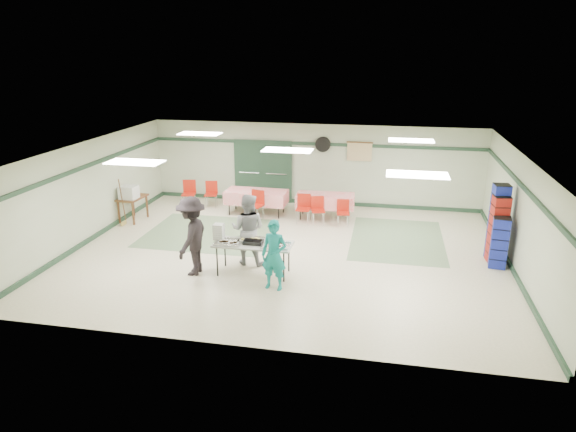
% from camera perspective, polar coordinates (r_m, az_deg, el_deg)
% --- Properties ---
extents(floor, '(11.00, 11.00, 0.00)m').
position_cam_1_polar(floor, '(13.36, -0.05, -4.04)').
color(floor, beige).
rests_on(floor, ground).
extents(ceiling, '(11.00, 11.00, 0.00)m').
position_cam_1_polar(ceiling, '(12.59, -0.06, 7.41)').
color(ceiling, white).
rests_on(ceiling, wall_back).
extents(wall_back, '(11.00, 0.00, 11.00)m').
position_cam_1_polar(wall_back, '(17.21, 2.88, 5.72)').
color(wall_back, '#B7C3A7').
rests_on(wall_back, floor).
extents(wall_front, '(11.00, 0.00, 11.00)m').
position_cam_1_polar(wall_front, '(8.81, -5.80, -6.73)').
color(wall_front, '#B7C3A7').
rests_on(wall_front, floor).
extents(wall_left, '(0.00, 9.00, 9.00)m').
position_cam_1_polar(wall_left, '(14.94, -21.24, 2.58)').
color(wall_left, '#B7C3A7').
rests_on(wall_left, floor).
extents(wall_right, '(0.00, 9.00, 9.00)m').
position_cam_1_polar(wall_right, '(13.05, 24.36, 0.04)').
color(wall_right, '#B7C3A7').
rests_on(wall_right, floor).
extents(trim_back, '(11.00, 0.06, 0.10)m').
position_cam_1_polar(trim_back, '(17.04, 2.90, 8.00)').
color(trim_back, '#213C2A').
rests_on(trim_back, wall_back).
extents(baseboard_back, '(11.00, 0.06, 0.12)m').
position_cam_1_polar(baseboard_back, '(17.50, 2.79, 1.58)').
color(baseboard_back, '#213C2A').
rests_on(baseboard_back, floor).
extents(trim_left, '(0.06, 9.00, 0.10)m').
position_cam_1_polar(trim_left, '(14.77, -21.45, 5.19)').
color(trim_left, '#213C2A').
rests_on(trim_left, wall_back).
extents(baseboard_left, '(0.06, 9.00, 0.12)m').
position_cam_1_polar(baseboard_left, '(15.30, -20.60, -2.08)').
color(baseboard_left, '#213C2A').
rests_on(baseboard_left, floor).
extents(trim_right, '(0.06, 9.00, 0.10)m').
position_cam_1_polar(trim_right, '(12.86, 24.63, 3.02)').
color(trim_right, '#213C2A').
rests_on(trim_right, wall_back).
extents(baseboard_right, '(0.06, 9.00, 0.12)m').
position_cam_1_polar(baseboard_right, '(13.47, 23.53, -5.17)').
color(baseboard_right, '#213C2A').
rests_on(baseboard_right, floor).
extents(green_patch_a, '(3.50, 3.00, 0.01)m').
position_cam_1_polar(green_patch_a, '(14.90, -8.78, -1.86)').
color(green_patch_a, gray).
rests_on(green_patch_a, floor).
extents(green_patch_b, '(2.50, 3.50, 0.01)m').
position_cam_1_polar(green_patch_b, '(14.54, 12.02, -2.56)').
color(green_patch_b, gray).
rests_on(green_patch_b, floor).
extents(double_door_left, '(0.90, 0.06, 2.10)m').
position_cam_1_polar(double_door_left, '(17.66, -4.28, 5.02)').
color(double_door_left, '#959795').
rests_on(double_door_left, floor).
extents(double_door_right, '(0.90, 0.06, 2.10)m').
position_cam_1_polar(double_door_right, '(17.43, -1.25, 4.90)').
color(double_door_right, '#959795').
rests_on(double_door_right, floor).
extents(door_frame, '(2.00, 0.03, 2.15)m').
position_cam_1_polar(door_frame, '(17.52, -2.80, 4.95)').
color(door_frame, '#213C2A').
rests_on(door_frame, floor).
extents(wall_fan, '(0.50, 0.10, 0.50)m').
position_cam_1_polar(wall_fan, '(16.97, 3.89, 7.94)').
color(wall_fan, black).
rests_on(wall_fan, wall_back).
extents(scroll_banner, '(0.80, 0.02, 0.60)m').
position_cam_1_polar(scroll_banner, '(16.90, 7.95, 7.08)').
color(scroll_banner, '#DDC18A').
rests_on(scroll_banner, wall_back).
extents(serving_table, '(1.81, 0.74, 0.76)m').
position_cam_1_polar(serving_table, '(11.89, -3.91, -3.25)').
color(serving_table, '#A4A49F').
rests_on(serving_table, floor).
extents(sheet_tray_right, '(0.62, 0.47, 0.02)m').
position_cam_1_polar(sheet_tray_right, '(11.67, -1.36, -3.32)').
color(sheet_tray_right, silver).
rests_on(sheet_tray_right, serving_table).
extents(sheet_tray_mid, '(0.60, 0.45, 0.02)m').
position_cam_1_polar(sheet_tray_mid, '(12.02, -4.16, -2.71)').
color(sheet_tray_mid, silver).
rests_on(sheet_tray_mid, serving_table).
extents(sheet_tray_left, '(0.61, 0.47, 0.02)m').
position_cam_1_polar(sheet_tray_left, '(11.94, -6.60, -2.94)').
color(sheet_tray_left, silver).
rests_on(sheet_tray_left, serving_table).
extents(baking_pan, '(0.45, 0.28, 0.08)m').
position_cam_1_polar(baking_pan, '(11.84, -3.88, -2.91)').
color(baking_pan, black).
rests_on(baking_pan, serving_table).
extents(foam_box_stack, '(0.24, 0.22, 0.38)m').
position_cam_1_polar(foam_box_stack, '(12.13, -7.69, -1.76)').
color(foam_box_stack, white).
rests_on(foam_box_stack, serving_table).
extents(volunteer_teal, '(0.62, 0.45, 1.57)m').
position_cam_1_polar(volunteer_teal, '(11.12, -1.56, -4.38)').
color(volunteer_teal, '#128282').
rests_on(volunteer_teal, floor).
extents(volunteer_grey, '(0.88, 0.70, 1.76)m').
position_cam_1_polar(volunteer_grey, '(12.43, -4.47, -1.48)').
color(volunteer_grey, gray).
rests_on(volunteer_grey, floor).
extents(volunteer_dark, '(0.72, 1.22, 1.86)m').
position_cam_1_polar(volunteer_dark, '(12.01, -10.62, -2.21)').
color(volunteer_dark, black).
rests_on(volunteer_dark, floor).
extents(dining_table_a, '(1.80, 0.86, 0.77)m').
position_cam_1_polar(dining_table_a, '(15.89, 4.16, 1.75)').
color(dining_table_a, red).
rests_on(dining_table_a, floor).
extents(dining_table_b, '(1.95, 0.91, 0.77)m').
position_cam_1_polar(dining_table_b, '(16.29, -3.54, 2.17)').
color(dining_table_b, red).
rests_on(dining_table_b, floor).
extents(chair_a, '(0.48, 0.48, 0.83)m').
position_cam_1_polar(chair_a, '(15.39, 3.32, 0.98)').
color(chair_a, '#B2220E').
rests_on(chair_a, floor).
extents(chair_b, '(0.42, 0.42, 0.88)m').
position_cam_1_polar(chair_b, '(15.45, 1.75, 1.18)').
color(chair_b, '#B2220E').
rests_on(chair_b, floor).
extents(chair_c, '(0.41, 0.41, 0.78)m').
position_cam_1_polar(chair_c, '(15.32, 6.13, 0.68)').
color(chair_c, '#B2220E').
rests_on(chair_c, floor).
extents(chair_d, '(0.53, 0.53, 0.92)m').
position_cam_1_polar(chair_d, '(15.73, -3.52, 1.57)').
color(chair_d, '#B2220E').
rests_on(chair_d, floor).
extents(chair_loose_a, '(0.46, 0.46, 0.86)m').
position_cam_1_polar(chair_loose_a, '(17.23, -8.52, 2.73)').
color(chair_loose_a, '#B2220E').
rests_on(chair_loose_a, floor).
extents(chair_loose_b, '(0.49, 0.49, 0.91)m').
position_cam_1_polar(chair_loose_b, '(17.29, -10.93, 2.77)').
color(chair_loose_b, '#B2220E').
rests_on(chair_loose_b, floor).
extents(crate_stack_blue_a, '(0.44, 0.44, 1.26)m').
position_cam_1_polar(crate_stack_blue_a, '(13.25, 22.43, -2.74)').
color(crate_stack_blue_a, '#191F99').
rests_on(crate_stack_blue_a, floor).
extents(crate_stack_red, '(0.41, 0.41, 1.69)m').
position_cam_1_polar(crate_stack_red, '(13.50, 22.29, -1.38)').
color(crate_stack_red, '#A12110').
rests_on(crate_stack_red, floor).
extents(crate_stack_blue_b, '(0.40, 0.40, 1.94)m').
position_cam_1_polar(crate_stack_blue_b, '(13.58, 22.25, -0.70)').
color(crate_stack_blue_b, '#191F99').
rests_on(crate_stack_blue_b, floor).
extents(printer_table, '(0.69, 1.00, 0.74)m').
position_cam_1_polar(printer_table, '(16.32, -16.91, 1.72)').
color(printer_table, brown).
rests_on(printer_table, floor).
extents(office_printer, '(0.51, 0.45, 0.39)m').
position_cam_1_polar(office_printer, '(16.10, -17.28, 2.54)').
color(office_printer, beige).
rests_on(office_printer, printer_table).
extents(broom, '(0.08, 0.23, 1.40)m').
position_cam_1_polar(broom, '(15.96, -17.92, 1.56)').
color(broom, brown).
rests_on(broom, floor).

